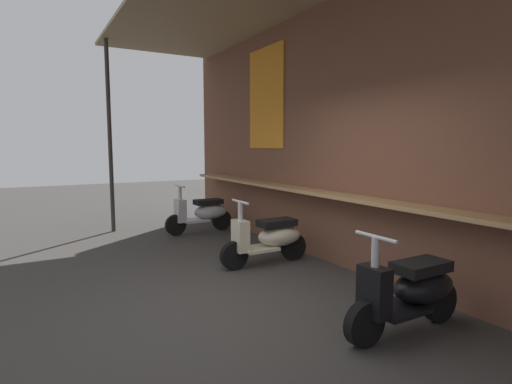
# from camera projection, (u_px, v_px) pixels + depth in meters

# --- Properties ---
(ground_plane) EXTENTS (31.42, 31.42, 0.00)m
(ground_plane) POSITION_uv_depth(u_px,v_px,m) (243.00, 307.00, 4.31)
(ground_plane) COLOR #383533
(market_stall_facade) EXTENTS (11.22, 2.72, 3.86)m
(market_stall_facade) POSITION_uv_depth(u_px,v_px,m) (374.00, 110.00, 4.97)
(market_stall_facade) COLOR brown
(market_stall_facade) RESTS_ON ground_plane
(scooter_silver) EXTENTS (0.46, 1.40, 0.97)m
(scooter_silver) POSITION_uv_depth(u_px,v_px,m) (203.00, 213.00, 8.04)
(scooter_silver) COLOR #B2B5BA
(scooter_silver) RESTS_ON ground_plane
(scooter_cream) EXTENTS (0.46, 1.40, 0.97)m
(scooter_cream) POSITION_uv_depth(u_px,v_px,m) (270.00, 238.00, 5.85)
(scooter_cream) COLOR beige
(scooter_cream) RESTS_ON ground_plane
(scooter_black) EXTENTS (0.46, 1.40, 0.97)m
(scooter_black) POSITION_uv_depth(u_px,v_px,m) (411.00, 291.00, 3.70)
(scooter_black) COLOR black
(scooter_black) RESTS_ON ground_plane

